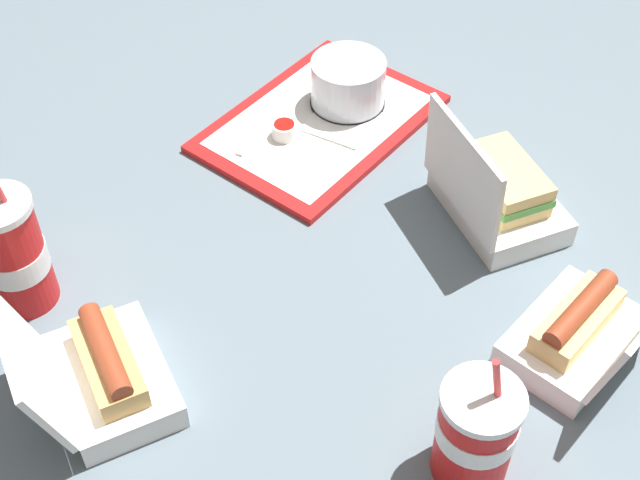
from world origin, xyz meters
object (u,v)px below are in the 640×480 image
at_px(clamshell_hotdog_back, 581,333).
at_px(soda_cup_center, 13,253).
at_px(food_tray, 320,123).
at_px(clamshell_sandwich_left, 497,193).
at_px(plastic_fork, 257,134).
at_px(ketchup_cup, 284,130).
at_px(soda_cup_left, 476,432).
at_px(clamshell_hotdog_front, 102,373).
at_px(cake_container, 348,84).

relative_size(clamshell_hotdog_back, soda_cup_center, 0.85).
bearing_deg(food_tray, clamshell_sandwich_left, -96.36).
bearing_deg(soda_cup_center, plastic_fork, -9.76).
xyz_separation_m(ketchup_cup, clamshell_sandwich_left, (0.03, -0.35, 0.02)).
distance_m(plastic_fork, soda_cup_center, 0.44).
bearing_deg(soda_cup_center, soda_cup_left, -81.65).
distance_m(plastic_fork, clamshell_hotdog_back, 0.59).
bearing_deg(clamshell_hotdog_front, clamshell_hotdog_back, -51.41).
bearing_deg(food_tray, soda_cup_left, -131.88).
bearing_deg(plastic_fork, soda_cup_left, -126.70).
bearing_deg(cake_container, soda_cup_center, 165.20).
height_order(clamshell_hotdog_front, soda_cup_center, soda_cup_center).
xyz_separation_m(food_tray, plastic_fork, (-0.09, 0.06, 0.01)).
relative_size(plastic_fork, soda_cup_center, 0.47).
height_order(clamshell_sandwich_left, clamshell_hotdog_back, clamshell_sandwich_left).
distance_m(ketchup_cup, soda_cup_center, 0.46).
xyz_separation_m(cake_container, ketchup_cup, (-0.12, 0.04, -0.03)).
xyz_separation_m(cake_container, clamshell_sandwich_left, (-0.09, -0.31, -0.01)).
bearing_deg(ketchup_cup, food_tray, -20.78).
height_order(food_tray, soda_cup_left, soda_cup_left).
height_order(food_tray, ketchup_cup, ketchup_cup).
distance_m(clamshell_hotdog_back, soda_cup_center, 0.72).
bearing_deg(cake_container, clamshell_hotdog_back, -117.88).
distance_m(plastic_fork, clamshell_sandwich_left, 0.39).
bearing_deg(food_tray, clamshell_hotdog_front, -174.26).
bearing_deg(soda_cup_left, food_tray, 48.12).
xyz_separation_m(plastic_fork, clamshell_hotdog_front, (-0.48, -0.12, 0.02)).
xyz_separation_m(ketchup_cup, soda_cup_left, (-0.36, -0.50, 0.05)).
relative_size(cake_container, clamshell_hotdog_back, 0.61).
relative_size(clamshell_hotdog_front, clamshell_hotdog_back, 1.20).
distance_m(clamshell_sandwich_left, clamshell_hotdog_back, 0.26).
bearing_deg(ketchup_cup, clamshell_hotdog_front, -170.80).
bearing_deg(clamshell_hotdog_back, ketchup_cup, 75.43).
distance_m(ketchup_cup, clamshell_hotdog_back, 0.56).
bearing_deg(clamshell_sandwich_left, food_tray, 83.64).
relative_size(clamshell_hotdog_front, clamshell_sandwich_left, 1.00).
relative_size(cake_container, plastic_fork, 1.11).
bearing_deg(clamshell_sandwich_left, plastic_fork, 97.53).
bearing_deg(plastic_fork, cake_container, -32.55).
distance_m(plastic_fork, clamshell_hotdog_front, 0.50).
relative_size(plastic_fork, clamshell_sandwich_left, 0.46).
xyz_separation_m(clamshell_sandwich_left, soda_cup_left, (-0.39, -0.15, 0.03)).
height_order(cake_container, ketchup_cup, cake_container).
relative_size(clamshell_sandwich_left, soda_cup_center, 1.02).
height_order(plastic_fork, soda_cup_left, soda_cup_left).
distance_m(clamshell_hotdog_back, soda_cup_left, 0.22).
height_order(ketchup_cup, soda_cup_center, soda_cup_center).
distance_m(food_tray, cake_container, 0.08).
height_order(ketchup_cup, plastic_fork, ketchup_cup).
relative_size(plastic_fork, soda_cup_left, 0.54).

